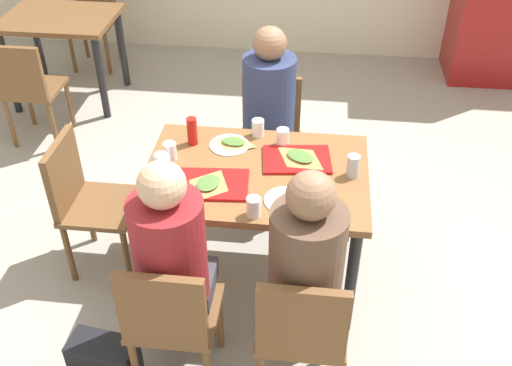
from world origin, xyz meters
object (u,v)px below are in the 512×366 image
object	(u,v)px
paper_plate_center	(229,145)
plastic_cup_c	(170,151)
main_table	(256,186)
pizza_slice_b	(300,157)
background_table	(62,31)
plastic_cup_d	(283,137)
foil_bundle	(161,160)
chair_near_right	(302,329)
plastic_cup_b	(254,207)
tray_red_far	(297,159)
person_far_side	(268,110)
person_in_brown_jacket	(306,266)
condiment_bottle	(192,131)
chair_near_left	(170,317)
background_chair_far	(94,13)
background_chair_near	(28,86)
chair_far_side	(270,132)
plastic_cup_a	(258,128)
pizza_slice_c	(234,142)
soda_can	(353,166)
paper_plate_near_edge	(286,200)
pizza_slice_a	(208,184)
chair_left_end	(85,196)
tray_red_near	(212,184)
handbag	(105,362)
person_in_red	(173,255)

from	to	relation	value
paper_plate_center	plastic_cup_c	world-z (taller)	plastic_cup_c
main_table	plastic_cup_c	size ratio (longest dim) A/B	11.69
pizza_slice_b	background_table	size ratio (longest dim) A/B	0.30
plastic_cup_d	foil_bundle	world-z (taller)	same
chair_near_right	plastic_cup_b	xyz separation A→B (m)	(-0.26, 0.45, 0.30)
main_table	tray_red_far	xyz separation A→B (m)	(0.20, 0.12, 0.11)
person_far_side	person_in_brown_jacket	bearing A→B (deg)	-77.46
pizza_slice_b	condiment_bottle	world-z (taller)	condiment_bottle
chair_near_left	person_in_brown_jacket	xyz separation A→B (m)	(0.58, 0.14, 0.25)
background_chair_far	background_chair_near	bearing A→B (deg)	-90.00
chair_far_side	tray_red_far	bearing A→B (deg)	-73.09
chair_far_side	plastic_cup_b	size ratio (longest dim) A/B	8.46
person_far_side	pizza_slice_b	bearing A→B (deg)	-67.24
chair_near_left	tray_red_far	xyz separation A→B (m)	(0.50, 0.92, 0.26)
chair_near_right	plastic_cup_a	distance (m)	1.23
main_table	plastic_cup_c	bearing A→B (deg)	172.45
chair_near_left	chair_near_right	bearing A→B (deg)	0.00
pizza_slice_c	soda_can	distance (m)	0.69
paper_plate_near_edge	plastic_cup_c	bearing A→B (deg)	155.78
person_far_side	foil_bundle	world-z (taller)	person_far_side
pizza_slice_a	soda_can	bearing A→B (deg)	14.65
chair_left_end	tray_red_far	xyz separation A→B (m)	(1.17, 0.12, 0.26)
chair_near_left	plastic_cup_c	distance (m)	0.93
condiment_bottle	plastic_cup_d	bearing A→B (deg)	4.75
tray_red_near	person_in_brown_jacket	bearing A→B (deg)	-45.88
pizza_slice_c	plastic_cup_a	xyz separation A→B (m)	(0.12, 0.11, 0.03)
plastic_cup_d	handbag	distance (m)	1.48
main_table	soda_can	distance (m)	0.52
chair_near_left	pizza_slice_a	size ratio (longest dim) A/B	3.52
condiment_bottle	background_table	size ratio (longest dim) A/B	0.18
person_in_brown_jacket	paper_plate_near_edge	distance (m)	0.45
condiment_bottle	background_chair_far	bearing A→B (deg)	120.66
pizza_slice_b	chair_left_end	bearing A→B (deg)	-174.00
soda_can	condiment_bottle	xyz separation A→B (m)	(-0.88, 0.21, 0.02)
chair_near_left	background_chair_near	size ratio (longest dim) A/B	1.00
person_in_brown_jacket	plastic_cup_a	bearing A→B (deg)	107.69
person_in_red	condiment_bottle	size ratio (longest dim) A/B	7.85
paper_plate_center	chair_near_right	bearing A→B (deg)	-65.46
tray_red_far	paper_plate_near_edge	size ratio (longest dim) A/B	1.64
pizza_slice_b	background_chair_near	size ratio (longest dim) A/B	0.32
chair_left_end	plastic_cup_b	bearing A→B (deg)	-19.39
tray_red_far	plastic_cup_d	bearing A→B (deg)	121.23
plastic_cup_d	background_chair_near	size ratio (longest dim) A/B	0.12
person_in_brown_jacket	pizza_slice_c	world-z (taller)	person_in_brown_jacket
person_in_red	tray_red_near	xyz separation A→B (m)	(0.09, 0.51, 0.01)
chair_far_side	person_in_red	size ratio (longest dim) A/B	0.67
person_in_red	person_in_brown_jacket	size ratio (longest dim) A/B	1.00
person_in_brown_jacket	background_table	bearing A→B (deg)	129.19
pizza_slice_a	handbag	distance (m)	1.00
handbag	background_chair_far	world-z (taller)	background_chair_far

